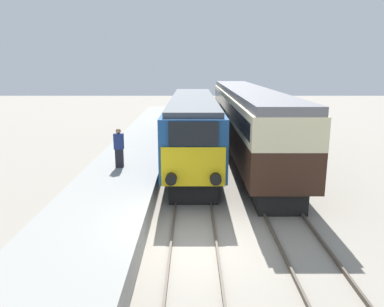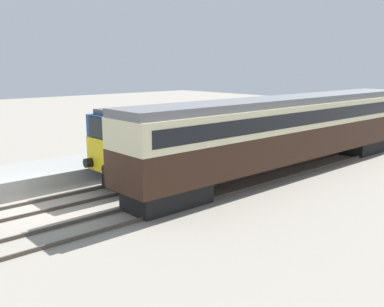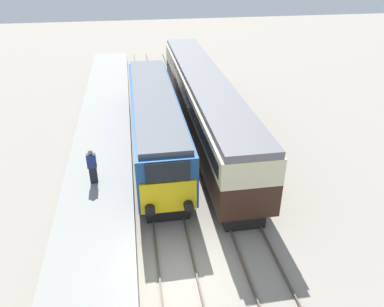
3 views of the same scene
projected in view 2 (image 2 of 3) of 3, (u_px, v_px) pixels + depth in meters
The scene contains 7 objects.
ground_plane at pixel (35, 209), 17.74m from camera, with size 120.00×120.00×0.00m, color gray.
platform_left at pixel (145, 158), 25.29m from camera, with size 3.50×50.00×0.89m.
rails_near_track at pixel (135, 185), 21.00m from camera, with size 1.51×60.00×0.14m.
rails_far_track at pixel (180, 201), 18.53m from camera, with size 1.50×60.00×0.14m.
locomotive at pixel (218, 131), 24.36m from camera, with size 2.70×15.61×3.82m.
passenger_carriage at pixel (290, 127), 23.14m from camera, with size 2.75×21.38×4.19m.
person_on_platform at pixel (119, 138), 24.03m from camera, with size 0.44×0.26×1.85m.
Camera 2 is at (16.93, -6.46, 5.86)m, focal length 40.00 mm.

